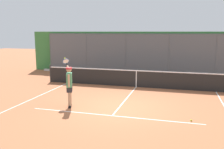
% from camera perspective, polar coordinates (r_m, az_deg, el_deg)
% --- Properties ---
extents(ground_plane, '(60.00, 60.00, 0.00)m').
position_cam_1_polar(ground_plane, '(10.18, 1.66, -7.70)').
color(ground_plane, '#A8603D').
extents(court_line_markings, '(8.48, 9.15, 0.01)m').
position_cam_1_polar(court_line_markings, '(8.90, -0.59, -10.32)').
color(court_line_markings, white).
rests_on(court_line_markings, ground).
extents(fence_backdrop, '(18.38, 1.37, 3.10)m').
position_cam_1_polar(fence_backdrop, '(18.32, 8.35, 4.97)').
color(fence_backdrop, '#565B60').
rests_on(fence_backdrop, ground).
extents(tennis_net, '(10.90, 0.09, 1.07)m').
position_cam_1_polar(tennis_net, '(13.84, 5.68, -0.91)').
color(tennis_net, '#2D2D2D').
rests_on(tennis_net, ground).
extents(tennis_player, '(0.85, 1.21, 1.96)m').
position_cam_1_polar(tennis_player, '(10.22, -9.94, -2.11)').
color(tennis_player, black).
rests_on(tennis_player, ground).
extents(tennis_ball_near_baseline, '(0.07, 0.07, 0.07)m').
position_cam_1_polar(tennis_ball_near_baseline, '(9.12, 17.98, -10.11)').
color(tennis_ball_near_baseline, '#C1D138').
rests_on(tennis_ball_near_baseline, ground).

